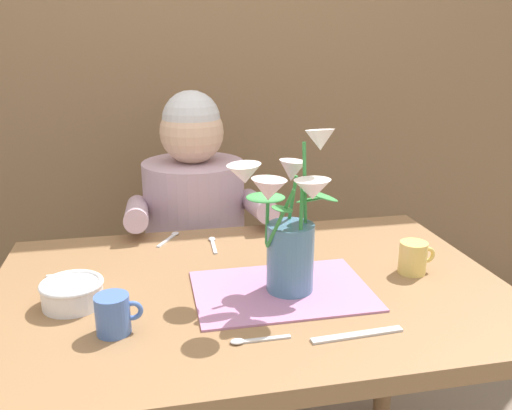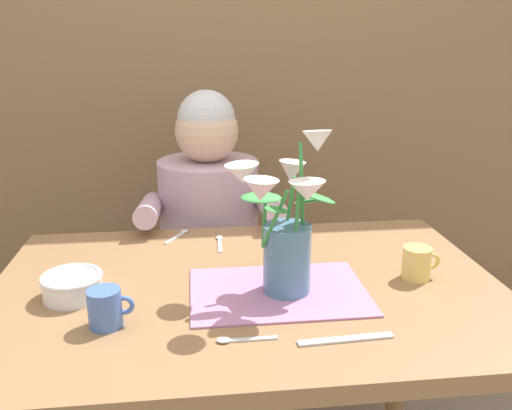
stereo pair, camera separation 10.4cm
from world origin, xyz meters
TOP-DOWN VIEW (x-y plane):
  - wood_panel_backdrop at (0.00, 1.05)m, footprint 4.00×0.10m
  - dining_table at (0.00, 0.00)m, footprint 1.20×0.80m
  - seated_person at (-0.07, 0.62)m, footprint 0.45×0.47m
  - striped_placemat at (0.06, -0.05)m, footprint 0.40×0.28m
  - flower_vase at (0.08, -0.05)m, footprint 0.25×0.23m
  - ceramic_bowl at (-0.40, -0.02)m, footprint 0.14×0.14m
  - dinner_knife at (0.16, -0.26)m, footprint 0.19×0.03m
  - coffee_cup at (0.41, -0.02)m, footprint 0.09×0.07m
  - ceramic_mug at (-0.30, -0.15)m, footprint 0.09×0.07m
  - spoon_0 at (-0.05, 0.28)m, footprint 0.02×0.12m
  - spoon_1 at (-0.17, 0.35)m, footprint 0.07×0.11m
  - spoon_2 at (-0.40, 0.13)m, footprint 0.12×0.03m
  - spoon_3 at (-0.05, -0.24)m, footprint 0.12×0.02m

SIDE VIEW (x-z plane):
  - seated_person at x=-0.07m, z-range 0.00..1.13m
  - dining_table at x=0.00m, z-range 0.27..1.01m
  - striped_placemat at x=0.06m, z-range 0.74..0.74m
  - dinner_knife at x=0.16m, z-range 0.74..0.74m
  - spoon_0 at x=-0.05m, z-range 0.74..0.75m
  - spoon_1 at x=-0.17m, z-range 0.74..0.75m
  - spoon_2 at x=-0.40m, z-range 0.74..0.75m
  - spoon_3 at x=-0.05m, z-range 0.74..0.75m
  - ceramic_bowl at x=-0.40m, z-range 0.74..0.80m
  - coffee_cup at x=0.41m, z-range 0.74..0.82m
  - ceramic_mug at x=-0.30m, z-range 0.74..0.82m
  - flower_vase at x=0.08m, z-range 0.71..1.09m
  - wood_panel_backdrop at x=0.00m, z-range 0.00..2.50m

